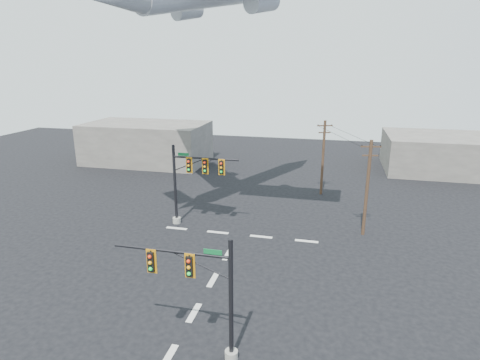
% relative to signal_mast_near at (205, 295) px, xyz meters
% --- Properties ---
extents(ground, '(120.00, 120.00, 0.00)m').
position_rel_signal_mast_near_xyz_m(ground, '(-1.93, 3.37, -3.66)').
color(ground, black).
rests_on(ground, ground).
extents(lane_markings, '(14.00, 21.20, 0.01)m').
position_rel_signal_mast_near_xyz_m(lane_markings, '(-1.93, 8.71, -3.65)').
color(lane_markings, beige).
rests_on(lane_markings, ground).
extents(signal_mast_near, '(6.50, 0.75, 6.83)m').
position_rel_signal_mast_near_xyz_m(signal_mast_near, '(0.00, 0.00, 0.00)').
color(signal_mast_near, gray).
rests_on(signal_mast_near, ground).
extents(signal_mast_far, '(6.52, 0.84, 7.65)m').
position_rel_signal_mast_near_xyz_m(signal_mast_far, '(-6.87, 16.54, 0.63)').
color(signal_mast_far, gray).
rests_on(signal_mast_far, ground).
extents(utility_pole_a, '(1.71, 0.43, 8.61)m').
position_rel_signal_mast_near_xyz_m(utility_pole_a, '(8.88, 17.99, 0.84)').
color(utility_pole_a, '#42291C').
rests_on(utility_pole_a, ground).
extents(utility_pole_b, '(1.71, 0.59, 8.62)m').
position_rel_signal_mast_near_xyz_m(utility_pole_b, '(4.72, 28.68, 0.85)').
color(utility_pole_b, '#42291C').
rests_on(utility_pole_b, ground).
extents(power_lines, '(5.73, 10.71, 0.03)m').
position_rel_signal_mast_near_xyz_m(power_lines, '(6.80, 23.33, 4.33)').
color(power_lines, black).
extents(building_left, '(18.00, 10.00, 6.00)m').
position_rel_signal_mast_near_xyz_m(building_left, '(-21.93, 38.37, -0.66)').
color(building_left, slate).
rests_on(building_left, ground).
extents(building_right, '(14.00, 12.00, 5.00)m').
position_rel_signal_mast_near_xyz_m(building_right, '(20.07, 43.37, -1.16)').
color(building_right, slate).
rests_on(building_right, ground).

